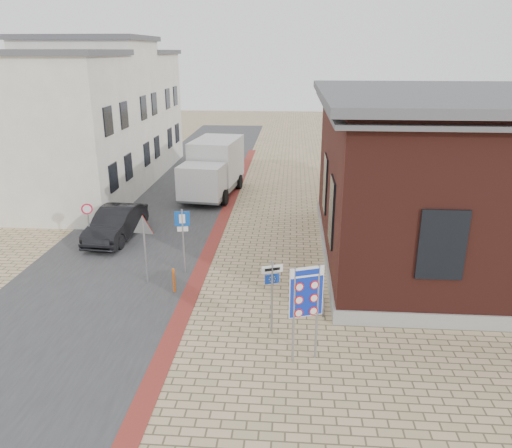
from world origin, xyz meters
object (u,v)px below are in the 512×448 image
(box_truck, at_px, (213,168))
(border_sign, at_px, (306,294))
(essen_sign, at_px, (272,286))
(bollard, at_px, (174,281))
(sedan, at_px, (116,223))
(parking_sign, at_px, (183,230))

(box_truck, height_order, border_sign, box_truck)
(essen_sign, xyz_separation_m, bollard, (-3.61, 2.50, -1.14))
(sedan, relative_size, parking_sign, 1.71)
(border_sign, height_order, parking_sign, border_sign)
(box_truck, relative_size, essen_sign, 2.65)
(border_sign, distance_m, essen_sign, 1.68)
(essen_sign, bearing_deg, box_truck, 83.34)
(box_truck, height_order, bollard, box_truck)
(sedan, xyz_separation_m, parking_sign, (3.91, -3.48, 1.04))
(box_truck, bearing_deg, parking_sign, -80.07)
(essen_sign, distance_m, bollard, 4.54)
(essen_sign, distance_m, parking_sign, 5.53)
(bollard, bearing_deg, box_truck, 92.52)
(box_truck, height_order, parking_sign, box_truck)
(sedan, height_order, bollard, sedan)
(box_truck, bearing_deg, bollard, -80.54)
(sedan, distance_m, essen_sign, 10.77)
(sedan, height_order, parking_sign, parking_sign)
(sedan, distance_m, parking_sign, 5.33)
(essen_sign, bearing_deg, parking_sign, 108.70)
(box_truck, bearing_deg, border_sign, -65.90)
(border_sign, relative_size, bollard, 3.09)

